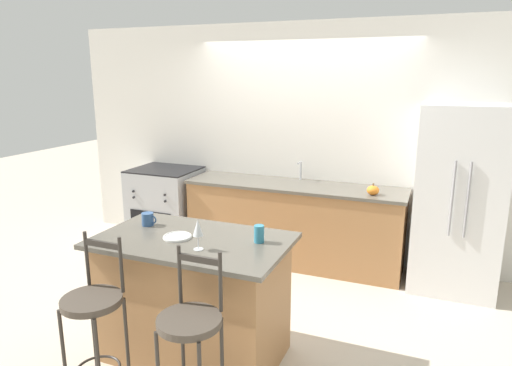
{
  "coord_description": "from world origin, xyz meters",
  "views": [
    {
      "loc": [
        1.45,
        -4.4,
        2.14
      ],
      "look_at": [
        -0.06,
        -0.63,
        1.15
      ],
      "focal_mm": 32.0,
      "sensor_mm": 36.0,
      "label": 1
    }
  ],
  "objects": [
    {
      "name": "oven_range",
      "position": [
        -1.68,
        0.34,
        0.49
      ],
      "size": [
        0.79,
        0.72,
        0.97
      ],
      "color": "#ADAFB5",
      "rests_on": "ground_plane"
    },
    {
      "name": "coffee_mug",
      "position": [
        -0.63,
        -1.52,
        1.01
      ],
      "size": [
        0.13,
        0.09,
        0.1
      ],
      "color": "#335689",
      "rests_on": "kitchen_island"
    },
    {
      "name": "back_counter",
      "position": [
        0.0,
        0.38,
        0.46
      ],
      "size": [
        2.46,
        0.69,
        0.93
      ],
      "color": "#A87547",
      "rests_on": "ground_plane"
    },
    {
      "name": "dinner_plate",
      "position": [
        -0.27,
        -1.68,
        0.96
      ],
      "size": [
        0.21,
        0.21,
        0.02
      ],
      "color": "white",
      "rests_on": "kitchen_island"
    },
    {
      "name": "refrigerator",
      "position": [
        1.68,
        0.34,
        0.93
      ],
      "size": [
        0.81,
        0.72,
        1.85
      ],
      "color": "white",
      "rests_on": "ground_plane"
    },
    {
      "name": "tumbler_cup",
      "position": [
        0.32,
        -1.54,
        1.02
      ],
      "size": [
        0.07,
        0.07,
        0.13
      ],
      "color": "teal",
      "rests_on": "kitchen_island"
    },
    {
      "name": "bar_stool_near",
      "position": [
        -0.51,
        -2.32,
        0.61
      ],
      "size": [
        0.39,
        0.39,
        1.12
      ],
      "color": "#332D28",
      "rests_on": "ground_plane"
    },
    {
      "name": "ground_plane",
      "position": [
        0.0,
        0.0,
        0.0
      ],
      "size": [
        18.0,
        18.0,
        0.0
      ],
      "primitive_type": "plane",
      "color": "beige"
    },
    {
      "name": "sink_faucet",
      "position": [
        0.0,
        0.58,
        1.06
      ],
      "size": [
        0.02,
        0.13,
        0.22
      ],
      "color": "#ADAFB5",
      "rests_on": "back_counter"
    },
    {
      "name": "kitchen_island",
      "position": [
        -0.16,
        -1.65,
        0.48
      ],
      "size": [
        1.42,
        0.86,
        0.95
      ],
      "color": "#A87547",
      "rests_on": "ground_plane"
    },
    {
      "name": "wall_back",
      "position": [
        0.0,
        0.71,
        1.35
      ],
      "size": [
        6.0,
        0.07,
        2.7
      ],
      "color": "silver",
      "rests_on": "ground_plane"
    },
    {
      "name": "bar_stool_far",
      "position": [
        0.19,
        -2.31,
        0.61
      ],
      "size": [
        0.39,
        0.39,
        1.12
      ],
      "color": "#332D28",
      "rests_on": "ground_plane"
    },
    {
      "name": "pumpkin_decoration",
      "position": [
        0.88,
        0.21,
        0.97
      ],
      "size": [
        0.12,
        0.12,
        0.12
      ],
      "color": "orange",
      "rests_on": "back_counter"
    },
    {
      "name": "wine_glass",
      "position": [
        -0.01,
        -1.82,
        1.11
      ],
      "size": [
        0.07,
        0.07,
        0.21
      ],
      "color": "white",
      "rests_on": "kitchen_island"
    }
  ]
}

